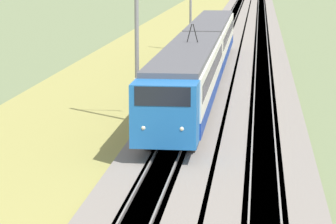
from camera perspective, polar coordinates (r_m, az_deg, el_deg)
ballast_main at (r=52.06m, az=2.17°, el=1.39°), size 240.00×4.40×0.30m
ballast_adjacent at (r=51.91m, az=6.81°, el=1.29°), size 240.00×4.40×0.30m
track_main at (r=52.06m, az=2.17°, el=1.40°), size 240.00×1.57×0.45m
track_adjacent at (r=51.91m, az=6.81°, el=1.30°), size 240.00×1.57×0.45m
grass_verge at (r=52.98m, az=-5.00°, el=1.43°), size 240.00×9.78×0.12m
passenger_train at (r=54.41m, az=2.40°, el=4.16°), size 43.58×2.94×5.03m
catenary_mast_mid at (r=42.30m, az=-2.17°, el=5.03°), size 0.22×2.56×8.61m
catenary_mast_far at (r=75.14m, az=1.68°, el=7.64°), size 0.22×2.56×8.55m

